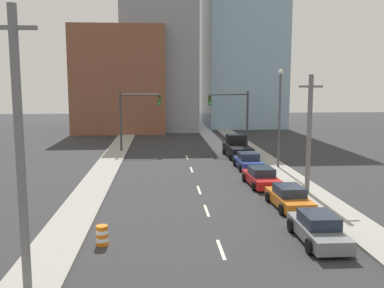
# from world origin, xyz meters

# --- Properties ---
(sidewalk_left) EXTENTS (2.40, 90.50, 0.12)m
(sidewalk_left) POSITION_xyz_m (-7.64, 45.25, 0.06)
(sidewalk_left) COLOR #9E9B93
(sidewalk_left) RESTS_ON ground
(sidewalk_right) EXTENTS (2.40, 90.50, 0.12)m
(sidewalk_right) POSITION_xyz_m (7.64, 45.25, 0.06)
(sidewalk_right) COLOR #9E9B93
(sidewalk_right) RESTS_ON ground
(lane_stripe_at_8m) EXTENTS (0.16, 2.40, 0.01)m
(lane_stripe_at_8m) POSITION_xyz_m (0.00, 8.42, 0.00)
(lane_stripe_at_8m) COLOR beige
(lane_stripe_at_8m) RESTS_ON ground
(lane_stripe_at_14m) EXTENTS (0.16, 2.40, 0.01)m
(lane_stripe_at_14m) POSITION_xyz_m (0.00, 14.49, 0.00)
(lane_stripe_at_14m) COLOR beige
(lane_stripe_at_14m) RESTS_ON ground
(lane_stripe_at_20m) EXTENTS (0.16, 2.40, 0.01)m
(lane_stripe_at_20m) POSITION_xyz_m (0.00, 19.53, 0.00)
(lane_stripe_at_20m) COLOR beige
(lane_stripe_at_20m) RESTS_ON ground
(lane_stripe_at_27m) EXTENTS (0.16, 2.40, 0.01)m
(lane_stripe_at_27m) POSITION_xyz_m (0.00, 26.82, 0.00)
(lane_stripe_at_27m) COLOR beige
(lane_stripe_at_27m) RESTS_ON ground
(lane_stripe_at_33m) EXTENTS (0.16, 2.40, 0.01)m
(lane_stripe_at_33m) POSITION_xyz_m (0.00, 33.30, 0.00)
(lane_stripe_at_33m) COLOR beige
(lane_stripe_at_33m) RESTS_ON ground
(building_brick_left) EXTENTS (14.00, 16.00, 16.13)m
(building_brick_left) POSITION_xyz_m (-8.93, 60.91, 8.06)
(building_brick_left) COLOR brown
(building_brick_left) RESTS_ON ground
(building_office_center) EXTENTS (12.00, 20.00, 25.78)m
(building_office_center) POSITION_xyz_m (-2.69, 64.91, 12.89)
(building_office_center) COLOR gray
(building_office_center) RESTS_ON ground
(building_glass_right) EXTENTS (13.00, 20.00, 36.12)m
(building_glass_right) POSITION_xyz_m (12.07, 68.91, 18.06)
(building_glass_right) COLOR #8CADC6
(building_glass_right) RESTS_ON ground
(traffic_signal_left) EXTENTS (4.59, 0.35, 6.74)m
(traffic_signal_left) POSITION_xyz_m (-5.84, 37.47, 4.37)
(traffic_signal_left) COLOR #38383D
(traffic_signal_left) RESTS_ON ground
(traffic_signal_right) EXTENTS (4.59, 0.35, 6.74)m
(traffic_signal_right) POSITION_xyz_m (5.89, 37.47, 4.37)
(traffic_signal_right) COLOR #38383D
(traffic_signal_right) RESTS_ON ground
(utility_pole_left_near) EXTENTS (1.60, 0.32, 10.22)m
(utility_pole_left_near) POSITION_xyz_m (-7.64, 4.99, 5.23)
(utility_pole_left_near) COLOR slate
(utility_pole_left_near) RESTS_ON ground
(utility_pole_right_mid) EXTENTS (1.60, 0.32, 8.16)m
(utility_pole_right_mid) POSITION_xyz_m (7.34, 17.89, 4.20)
(utility_pole_right_mid) COLOR slate
(utility_pole_right_mid) RESTS_ON ground
(traffic_barrel) EXTENTS (0.56, 0.56, 0.95)m
(traffic_barrel) POSITION_xyz_m (-5.50, 9.35, 0.47)
(traffic_barrel) COLOR orange
(traffic_barrel) RESTS_ON ground
(street_lamp) EXTENTS (0.44, 0.44, 8.78)m
(street_lamp) POSITION_xyz_m (7.84, 26.95, 5.07)
(street_lamp) COLOR #4C4C51
(street_lamp) RESTS_ON ground
(sedan_gray) EXTENTS (2.06, 4.60, 1.42)m
(sedan_gray) POSITION_xyz_m (4.78, 8.99, 0.66)
(sedan_gray) COLOR slate
(sedan_gray) RESTS_ON ground
(sedan_orange) EXTENTS (2.18, 4.59, 1.35)m
(sedan_orange) POSITION_xyz_m (5.12, 14.78, 0.62)
(sedan_orange) COLOR orange
(sedan_orange) RESTS_ON ground
(sedan_red) EXTENTS (2.27, 4.82, 1.38)m
(sedan_red) POSITION_xyz_m (4.76, 20.54, 0.63)
(sedan_red) COLOR red
(sedan_red) RESTS_ON ground
(sedan_blue) EXTENTS (2.22, 4.27, 1.45)m
(sedan_blue) POSITION_xyz_m (5.10, 26.93, 0.66)
(sedan_blue) COLOR navy
(sedan_blue) RESTS_ON ground
(pickup_truck_black) EXTENTS (2.57, 5.86, 2.26)m
(pickup_truck_black) POSITION_xyz_m (5.24, 33.24, 0.90)
(pickup_truck_black) COLOR black
(pickup_truck_black) RESTS_ON ground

